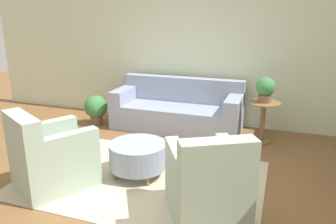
{
  "coord_description": "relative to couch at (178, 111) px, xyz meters",
  "views": [
    {
      "loc": [
        1.55,
        -3.43,
        2.02
      ],
      "look_at": [
        0.15,
        0.55,
        0.75
      ],
      "focal_mm": 35.0,
      "sensor_mm": 36.0,
      "label": 1
    }
  ],
  "objects": [
    {
      "name": "side_table",
      "position": [
        1.5,
        -0.17,
        0.13
      ],
      "size": [
        0.51,
        0.51,
        0.68
      ],
      "color": "olive",
      "rests_on": "ground_plane"
    },
    {
      "name": "potted_plant_floor",
      "position": [
        -1.52,
        -0.28,
        -0.01
      ],
      "size": [
        0.43,
        0.43,
        0.56
      ],
      "color": "brown",
      "rests_on": "ground_plane"
    },
    {
      "name": "wall_back",
      "position": [
        0.17,
        0.56,
        1.07
      ],
      "size": [
        8.96,
        0.12,
        2.8
      ],
      "color": "beige",
      "rests_on": "ground_plane"
    },
    {
      "name": "armchair_left",
      "position": [
        -0.78,
        -2.51,
        0.05
      ],
      "size": [
        1.03,
        1.09,
        0.95
      ],
      "color": "#9EB29E",
      "rests_on": "rug"
    },
    {
      "name": "potted_plant_on_side_table",
      "position": [
        1.5,
        -0.17,
        0.57
      ],
      "size": [
        0.3,
        0.3,
        0.4
      ],
      "color": "brown",
      "rests_on": "side_table"
    },
    {
      "name": "rug",
      "position": [
        0.17,
        -1.98,
        -0.32
      ],
      "size": [
        2.99,
        2.03,
        0.01
      ],
      "color": "beige",
      "rests_on": "ground_plane"
    },
    {
      "name": "ottoman_table",
      "position": [
        0.08,
        -1.9,
        -0.04
      ],
      "size": [
        0.73,
        0.73,
        0.43
      ],
      "color": "#8E99B2",
      "rests_on": "rug"
    },
    {
      "name": "couch",
      "position": [
        0.0,
        0.0,
        0.0
      ],
      "size": [
        2.27,
        0.88,
        0.9
      ],
      "color": "#8E99B2",
      "rests_on": "ground_plane"
    },
    {
      "name": "armchair_right",
      "position": [
        1.12,
        -2.51,
        0.05
      ],
      "size": [
        1.03,
        1.09,
        0.95
      ],
      "color": "#9EB29E",
      "rests_on": "rug"
    },
    {
      "name": "ground_plane",
      "position": [
        0.17,
        -1.98,
        -0.33
      ],
      "size": [
        16.0,
        16.0,
        0.0
      ],
      "primitive_type": "plane",
      "color": "brown"
    }
  ]
}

